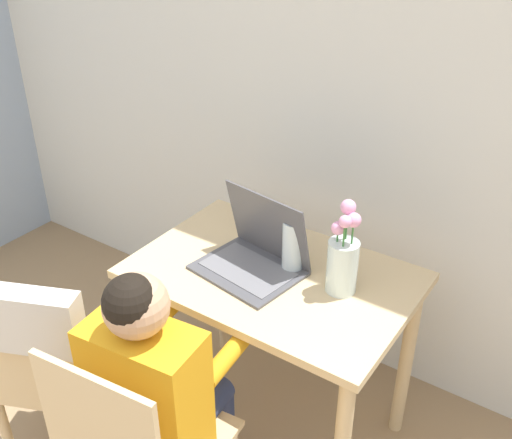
{
  "coord_description": "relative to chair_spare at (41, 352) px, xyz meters",
  "views": [
    {
      "loc": [
        0.71,
        0.23,
        1.9
      ],
      "look_at": [
        -0.25,
        1.64,
        0.91
      ],
      "focal_mm": 42.0,
      "sensor_mm": 36.0,
      "label": 1
    }
  ],
  "objects": [
    {
      "name": "flower_vase",
      "position": [
        0.71,
        0.65,
        0.26
      ],
      "size": [
        0.1,
        0.1,
        0.32
      ],
      "color": "silver",
      "rests_on": "dining_table"
    },
    {
      "name": "chair_spare",
      "position": [
        0.0,
        0.0,
        0.0
      ],
      "size": [
        0.54,
        0.55,
        0.88
      ],
      "rotation": [
        0.0,
        0.0,
        3.55
      ],
      "color": "#D6B784",
      "rests_on": "ground_plane"
    },
    {
      "name": "person_seated",
      "position": [
        0.43,
        0.08,
        0.06
      ],
      "size": [
        0.38,
        0.45,
        1.05
      ],
      "rotation": [
        0.0,
        0.0,
        3.25
      ],
      "color": "orange",
      "rests_on": "ground_plane"
    },
    {
      "name": "laptop",
      "position": [
        0.41,
        0.61,
        0.2
      ],
      "size": [
        0.37,
        0.31,
        0.26
      ],
      "rotation": [
        0.0,
        0.0,
        -0.15
      ],
      "color": "#4C4C51",
      "rests_on": "dining_table"
    },
    {
      "name": "wall_back",
      "position": [
        0.65,
        1.2,
        0.66
      ],
      "size": [
        6.4,
        0.05,
        2.5
      ],
      "color": "silver",
      "rests_on": "ground_plane"
    },
    {
      "name": "dining_table",
      "position": [
        0.47,
        0.61,
        0.02
      ],
      "size": [
        0.94,
        0.62,
        0.73
      ],
      "color": "#D6B784",
      "rests_on": "ground_plane"
    },
    {
      "name": "water_bottle",
      "position": [
        0.52,
        0.66,
        0.24
      ],
      "size": [
        0.07,
        0.07,
        0.21
      ],
      "color": "silver",
      "rests_on": "dining_table"
    }
  ]
}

